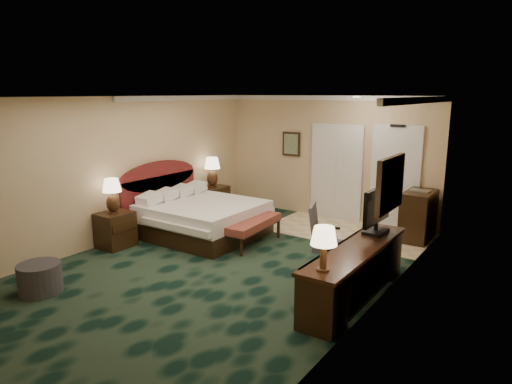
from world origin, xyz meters
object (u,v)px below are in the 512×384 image
Objects in this scene: bed_bench at (252,232)px; nightstand_far at (214,200)px; ottoman at (40,278)px; desk at (355,273)px; bed at (203,219)px; lamp_far at (212,172)px; lamp_near at (112,196)px; desk_chair at (331,243)px; nightstand_near at (115,230)px; tv at (377,211)px; minibar at (418,216)px.

nightstand_far is at bearing 142.47° from bed_bench.
desk is at bearing 32.22° from ottoman.
lamp_far reaches higher than bed.
lamp_far is 0.27× the size of desk.
ottoman is 4.40m from desk.
lamp_near is at bearing -89.79° from lamp_far.
bed_bench is (1.12, 0.08, -0.09)m from bed.
ottoman is at bearing -81.28° from lamp_far.
desk is 2.22× the size of desk_chair.
bed_bench is at bearing 37.87° from lamp_near.
nightstand_near is at bearing 172.84° from desk_chair.
tv reaches higher than nightstand_near.
ottoman is 4.20m from desk_chair.
desk_chair is at bearing -23.86° from bed_bench.
lamp_far is at bearing -110.19° from nightstand_far.
nightstand_near is 4.64m from tv.
bed is 1.67m from nightstand_near.
nightstand_far is at bearing 90.04° from lamp_near.
bed_bench is 2.67m from desk.
minibar reaches higher than bed.
desk_chair is (3.00, -0.57, 0.24)m from bed.
bed_bench is at bearing -32.87° from nightstand_far.
bed is 3.64m from tv.
bed is 0.82× the size of desk.
bed is 1.82× the size of desk_chair.
desk_chair is at bearing 40.99° from ottoman.
nightstand_near reaches higher than bed_bench.
ottoman is 0.52× the size of desk_chair.
minibar is at bearing 38.61° from nightstand_near.
lamp_near is 0.25× the size of desk.
desk is 1.03m from tv.
lamp_near is at bearing -141.20° from minibar.
nightstand_near is at bearing 110.64° from ottoman.
bed_bench is at bearing 141.08° from desk_chair.
desk_chair reaches higher than bed_bench.
lamp_far is at bearing 90.10° from nightstand_near.
nightstand_near is at bearing -120.99° from bed.
tv reaches higher than lamp_far.
tv is at bearing 15.57° from lamp_near.
tv is (4.42, -1.56, 0.09)m from lamp_far.
lamp_far is (-0.00, 2.77, 0.67)m from nightstand_near.
lamp_near is 0.44× the size of bed_bench.
minibar is (3.71, 5.41, 0.26)m from ottoman.
desk_chair is (3.86, 0.86, 0.25)m from nightstand_near.
bed is 2.19× the size of minibar.
nightstand_far is (0.00, 2.79, 0.00)m from nightstand_near.
tv reaches higher than bed.
tv reaches higher than minibar.
lamp_near is 5.69m from minibar.
tv reaches higher than lamp_near.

